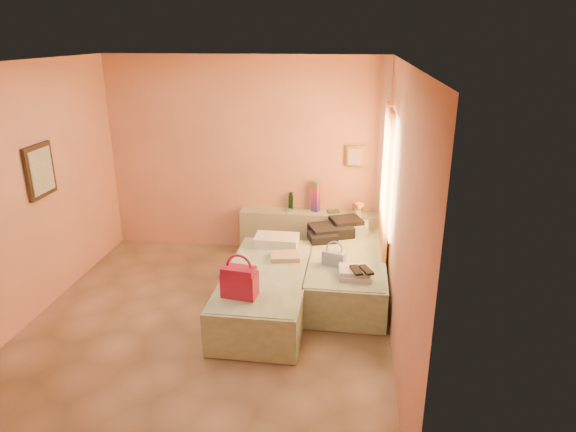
# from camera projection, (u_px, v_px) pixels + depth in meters

# --- Properties ---
(ground) EXTENTS (4.50, 4.50, 0.00)m
(ground) POSITION_uv_depth(u_px,v_px,m) (208.00, 325.00, 5.70)
(ground) COLOR #A38161
(ground) RESTS_ON ground
(room_walls) EXTENTS (4.02, 4.51, 2.81)m
(room_walls) POSITION_uv_depth(u_px,v_px,m) (232.00, 157.00, 5.61)
(room_walls) COLOR tan
(room_walls) RESTS_ON ground
(headboard_ledge) EXTENTS (2.05, 0.30, 0.65)m
(headboard_ledge) POSITION_uv_depth(u_px,v_px,m) (311.00, 233.00, 7.44)
(headboard_ledge) COLOR gray
(headboard_ledge) RESTS_ON ground
(bed_left) EXTENTS (0.93, 2.01, 0.50)m
(bed_left) POSITION_uv_depth(u_px,v_px,m) (267.00, 291.00, 5.92)
(bed_left) COLOR beige
(bed_left) RESTS_ON ground
(bed_right) EXTENTS (0.93, 2.01, 0.50)m
(bed_right) POSITION_uv_depth(u_px,v_px,m) (346.00, 272.00, 6.41)
(bed_right) COLOR beige
(bed_right) RESTS_ON ground
(water_bottle) EXTENTS (0.09, 0.09, 0.25)m
(water_bottle) POSITION_uv_depth(u_px,v_px,m) (291.00, 201.00, 7.39)
(water_bottle) COLOR #13341C
(water_bottle) RESTS_ON headboard_ledge
(rainbow_box) EXTENTS (0.13, 0.13, 0.44)m
(rainbow_box) POSITION_uv_depth(u_px,v_px,m) (316.00, 196.00, 7.30)
(rainbow_box) COLOR #A81439
(rainbow_box) RESTS_ON headboard_ledge
(small_dish) EXTENTS (0.14, 0.14, 0.03)m
(small_dish) POSITION_uv_depth(u_px,v_px,m) (289.00, 210.00, 7.36)
(small_dish) COLOR #529862
(small_dish) RESTS_ON headboard_ledge
(green_book) EXTENTS (0.19, 0.15, 0.03)m
(green_book) POSITION_uv_depth(u_px,v_px,m) (333.00, 211.00, 7.31)
(green_book) COLOR #25452C
(green_book) RESTS_ON headboard_ledge
(flower_vase) EXTENTS (0.21, 0.21, 0.24)m
(flower_vase) POSITION_uv_depth(u_px,v_px,m) (358.00, 207.00, 7.16)
(flower_vase) COLOR silver
(flower_vase) RESTS_ON headboard_ledge
(magenta_handbag) EXTENTS (0.38, 0.25, 0.33)m
(magenta_handbag) POSITION_uv_depth(u_px,v_px,m) (240.00, 281.00, 5.25)
(magenta_handbag) COLOR #A81439
(magenta_handbag) RESTS_ON bed_left
(khaki_garment) EXTENTS (0.39, 0.33, 0.06)m
(khaki_garment) POSITION_uv_depth(u_px,v_px,m) (285.00, 256.00, 6.17)
(khaki_garment) COLOR tan
(khaki_garment) RESTS_ON bed_left
(clothes_pile) EXTENTS (0.76, 0.76, 0.18)m
(clothes_pile) POSITION_uv_depth(u_px,v_px,m) (335.00, 229.00, 6.85)
(clothes_pile) COLOR black
(clothes_pile) RESTS_ON bed_right
(blue_handbag) EXTENTS (0.29, 0.19, 0.17)m
(blue_handbag) POSITION_uv_depth(u_px,v_px,m) (334.00, 259.00, 5.97)
(blue_handbag) COLOR #3F5498
(blue_handbag) RESTS_ON bed_right
(towel_stack) EXTENTS (0.36, 0.31, 0.10)m
(towel_stack) POSITION_uv_depth(u_px,v_px,m) (356.00, 273.00, 5.69)
(towel_stack) COLOR silver
(towel_stack) RESTS_ON bed_right
(sandal_pair) EXTENTS (0.24, 0.28, 0.02)m
(sandal_pair) POSITION_uv_depth(u_px,v_px,m) (361.00, 270.00, 5.62)
(sandal_pair) COLOR black
(sandal_pair) RESTS_ON towel_stack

